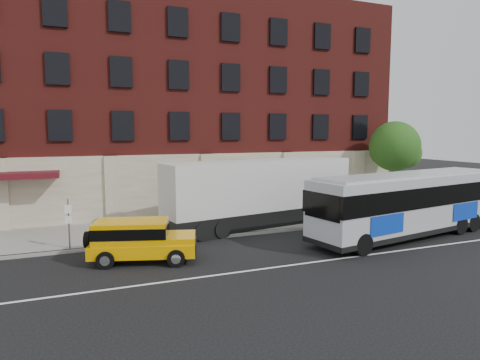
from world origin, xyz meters
name	(u,v)px	position (x,y,z in m)	size (l,w,h in m)	color
ground	(294,269)	(0.00, 0.00, 0.00)	(120.00, 120.00, 0.00)	black
sidewalk	(221,223)	(0.00, 9.00, 0.07)	(60.00, 6.00, 0.15)	gray
kerb	(239,235)	(0.00, 6.00, 0.07)	(60.00, 0.25, 0.15)	gray
lane_line	(288,265)	(0.00, 0.50, 0.01)	(60.00, 0.12, 0.01)	white
building	(186,105)	(-0.01, 16.92, 7.58)	(30.00, 12.10, 15.00)	maroon
sign_pole	(69,221)	(-8.50, 6.15, 1.45)	(0.30, 0.20, 2.50)	slate
street_tree	(395,148)	(13.54, 9.48, 4.41)	(3.60, 3.60, 6.20)	#322619
city_bus	(409,202)	(8.31, 2.49, 1.88)	(12.70, 4.72, 3.41)	#AFB3BB
yellow_suv	(138,238)	(-5.73, 3.44, 1.03)	(4.84, 3.05, 1.80)	#FBAC00
shipping_container	(261,194)	(2.01, 7.60, 1.95)	(12.04, 4.41, 3.94)	black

